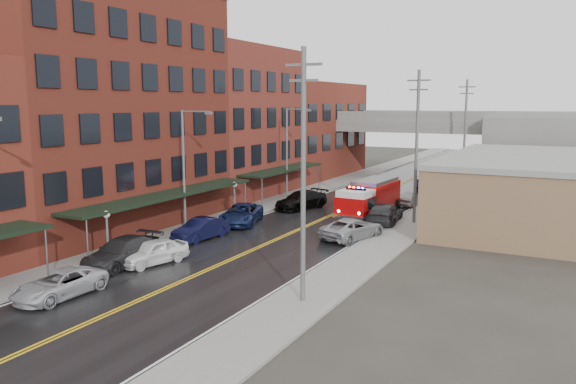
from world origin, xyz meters
The scene contains 31 objects.
road centered at (0.00, 30.00, 0.01)m, with size 11.00×160.00×0.02m, color black.
sidewalk_left centered at (-7.30, 30.00, 0.07)m, with size 3.00×160.00×0.15m, color slate.
sidewalk_right centered at (7.30, 30.00, 0.07)m, with size 3.00×160.00×0.15m, color slate.
curb_left centered at (-5.65, 30.00, 0.07)m, with size 0.30×160.00×0.15m, color gray.
curb_right centered at (5.65, 30.00, 0.07)m, with size 0.30×160.00×0.15m, color gray.
brick_building_b centered at (-13.30, 23.00, 9.00)m, with size 9.00×20.00×18.00m, color #5C2418.
brick_building_c centered at (-13.30, 40.50, 7.50)m, with size 9.00×15.00×15.00m, color maroon.
brick_building_far centered at (-13.30, 58.00, 6.00)m, with size 9.00×20.00×12.00m, color maroon.
tan_building centered at (16.00, 40.00, 2.50)m, with size 14.00×22.00×5.00m, color #876449.
right_far_block centered at (18.00, 70.00, 4.00)m, with size 18.00×30.00×8.00m, color slate.
awning_1 centered at (-7.49, 23.00, 2.99)m, with size 2.60×18.00×3.09m.
awning_2 centered at (-7.49, 40.50, 2.99)m, with size 2.60×13.00×3.09m.
globe_lamp_1 centered at (-6.40, 16.00, 2.31)m, with size 0.44×0.44×3.12m.
globe_lamp_2 centered at (-6.40, 30.00, 2.31)m, with size 0.44×0.44×3.12m.
street_lamp_1 centered at (-6.55, 24.00, 5.19)m, with size 2.64×0.22×9.00m.
street_lamp_2 centered at (-6.55, 40.00, 5.19)m, with size 2.64×0.22×9.00m.
utility_pole_0 centered at (7.20, 15.00, 6.31)m, with size 1.80×0.24×12.00m.
utility_pole_1 centered at (7.20, 35.00, 6.31)m, with size 1.80×0.24×12.00m.
utility_pole_2 centered at (7.20, 55.00, 6.31)m, with size 1.80×0.24×12.00m.
overpass centered at (0.00, 62.00, 5.99)m, with size 40.00×10.00×7.50m.
fire_truck centered at (2.87, 36.61, 1.62)m, with size 3.68×8.35×3.00m.
parked_car_left_2 centered at (-3.83, 10.20, 0.67)m, with size 2.21×4.80×1.33m, color #AFB1B8.
parked_car_left_3 centered at (-5.00, 15.70, 0.81)m, with size 2.28×5.62×1.63m, color #272629.
parked_car_left_4 centered at (-3.60, 16.84, 0.74)m, with size 1.75×4.36×1.48m, color white.
parked_car_left_5 centered at (-4.70, 23.05, 0.75)m, with size 1.59×4.57×1.50m, color black.
parked_car_left_6 centered at (-5.00, 28.80, 0.78)m, with size 2.60×5.64×1.57m, color #14204B.
parked_car_left_7 centered at (-3.60, 36.71, 0.81)m, with size 2.27×5.58×1.62m, color black.
parked_car_right_0 centered at (4.63, 28.20, 0.74)m, with size 2.46×5.34×1.48m, color gray.
parked_car_right_1 centered at (5.00, 34.20, 0.82)m, with size 2.29×5.63×1.63m, color #28282B.
parked_car_right_2 centered at (4.78, 42.93, 0.69)m, with size 1.63×4.04×1.38m, color #B9B9B9.
parked_car_right_3 centered at (4.13, 50.54, 0.79)m, with size 1.66×4.77×1.57m, color black.
Camera 1 is at (18.49, -8.13, 9.50)m, focal length 35.00 mm.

